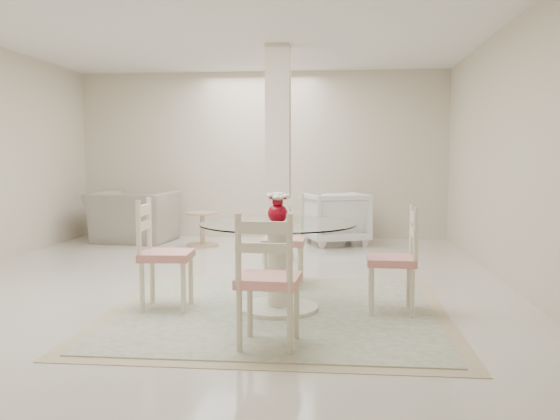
# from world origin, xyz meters

# --- Properties ---
(ground) EXTENTS (7.00, 7.00, 0.00)m
(ground) POSITION_xyz_m (0.00, 0.00, 0.00)
(ground) COLOR silver
(ground) RESTS_ON ground
(room_shell) EXTENTS (6.02, 7.02, 2.71)m
(room_shell) POSITION_xyz_m (0.00, 0.00, 1.86)
(room_shell) COLOR beige
(room_shell) RESTS_ON ground
(column) EXTENTS (0.30, 0.30, 2.70)m
(column) POSITION_xyz_m (0.50, 1.30, 1.35)
(column) COLOR beige
(column) RESTS_ON ground
(area_rug) EXTENTS (2.85, 2.85, 0.02)m
(area_rug) POSITION_xyz_m (0.75, -1.22, 0.01)
(area_rug) COLOR tan
(area_rug) RESTS_ON ground
(dining_table) EXTENTS (1.31, 1.31, 0.76)m
(dining_table) POSITION_xyz_m (0.75, -1.22, 0.39)
(dining_table) COLOR #F8F1CC
(dining_table) RESTS_ON ground
(red_vase) EXTENTS (0.20, 0.18, 0.26)m
(red_vase) POSITION_xyz_m (0.75, -1.22, 0.88)
(red_vase) COLOR #A30517
(red_vase) RESTS_ON dining_table
(dining_chair_east) EXTENTS (0.41, 0.41, 1.00)m
(dining_chair_east) POSITION_xyz_m (1.76, -1.19, 0.52)
(dining_chair_east) COLOR beige
(dining_chair_east) RESTS_ON ground
(dining_chair_north) EXTENTS (0.42, 0.42, 1.04)m
(dining_chair_north) POSITION_xyz_m (0.71, -0.20, 0.55)
(dining_chair_north) COLOR beige
(dining_chair_north) RESTS_ON ground
(dining_chair_west) EXTENTS (0.45, 0.45, 1.05)m
(dining_chair_west) POSITION_xyz_m (-0.27, -1.26, 0.55)
(dining_chair_west) COLOR #F6EDCA
(dining_chair_west) RESTS_ON ground
(dining_chair_south) EXTENTS (0.44, 0.44, 1.04)m
(dining_chair_south) POSITION_xyz_m (0.78, -2.24, 0.55)
(dining_chair_south) COLOR beige
(dining_chair_south) RESTS_ON ground
(recliner_taupe) EXTENTS (1.30, 1.17, 0.78)m
(recliner_taupe) POSITION_xyz_m (-1.92, 2.77, 0.39)
(recliner_taupe) COLOR gray
(recliner_taupe) RESTS_ON ground
(armchair_white) EXTENTS (1.10, 1.11, 0.80)m
(armchair_white) POSITION_xyz_m (1.22, 2.80, 0.40)
(armchair_white) COLOR white
(armchair_white) RESTS_ON ground
(side_table) EXTENTS (0.49, 0.49, 0.51)m
(side_table) POSITION_xyz_m (-0.74, 2.41, 0.23)
(side_table) COLOR #D2AF81
(side_table) RESTS_ON ground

